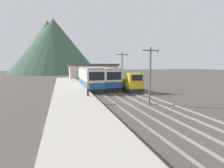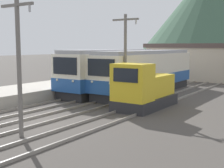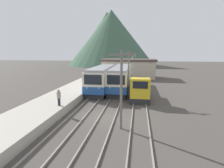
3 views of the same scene
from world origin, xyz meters
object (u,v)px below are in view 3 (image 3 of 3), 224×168
at_px(person_on_platform, 59,97).
at_px(commuter_train_left, 102,80).
at_px(catenary_mast_near, 121,87).
at_px(shunting_locomotive, 140,91).
at_px(catenary_mast_mid, 128,73).
at_px(commuter_train_center, 121,79).

bearing_deg(person_on_platform, commuter_train_left, 79.38).
height_order(commuter_train_left, catenary_mast_near, catenary_mast_near).
relative_size(shunting_locomotive, catenary_mast_mid, 0.85).
distance_m(shunting_locomotive, person_on_platform, 10.13).
relative_size(catenary_mast_near, person_on_platform, 3.84).
bearing_deg(catenary_mast_near, person_on_platform, 158.80).
height_order(commuter_train_center, catenary_mast_mid, catenary_mast_mid).
bearing_deg(commuter_train_center, shunting_locomotive, -63.73).
relative_size(shunting_locomotive, person_on_platform, 3.26).
bearing_deg(catenary_mast_mid, commuter_train_center, 104.18).
relative_size(commuter_train_left, catenary_mast_mid, 1.89).
relative_size(shunting_locomotive, catenary_mast_near, 0.85).
height_order(catenary_mast_mid, person_on_platform, catenary_mast_mid).
distance_m(catenary_mast_near, person_on_platform, 7.03).
height_order(commuter_train_left, shunting_locomotive, commuter_train_left).
xyz_separation_m(catenary_mast_near, person_on_platform, (-6.36, 2.47, -1.69)).
xyz_separation_m(catenary_mast_mid, person_on_platform, (-6.36, -6.49, -1.69)).
bearing_deg(commuter_train_left, commuter_train_center, 28.55).
bearing_deg(commuter_train_left, shunting_locomotive, -38.14).
distance_m(catenary_mast_mid, person_on_platform, 9.24).
bearing_deg(shunting_locomotive, catenary_mast_mid, 175.94).
distance_m(catenary_mast_near, catenary_mast_mid, 8.96).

